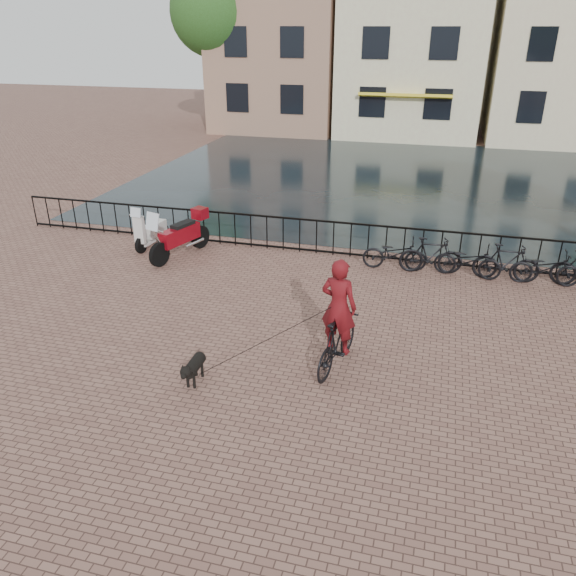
% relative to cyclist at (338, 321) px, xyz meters
% --- Properties ---
extents(ground, '(100.00, 100.00, 0.00)m').
position_rel_cyclist_xyz_m(ground, '(-1.19, -2.22, -1.01)').
color(ground, brown).
rests_on(ground, ground).
extents(canal_water, '(20.00, 20.00, 0.00)m').
position_rel_cyclist_xyz_m(canal_water, '(-1.19, 15.08, -1.01)').
color(canal_water, black).
rests_on(canal_water, ground).
extents(railing, '(20.00, 0.05, 1.02)m').
position_rel_cyclist_xyz_m(railing, '(-1.19, 5.78, -0.50)').
color(railing, black).
rests_on(railing, ground).
extents(canal_house_left, '(7.50, 9.00, 12.80)m').
position_rel_cyclist_xyz_m(canal_house_left, '(-8.69, 27.78, 5.39)').
color(canal_house_left, '#976E57').
rests_on(canal_house_left, ground).
extents(canal_house_mid, '(8.00, 9.50, 11.80)m').
position_rel_cyclist_xyz_m(canal_house_mid, '(-0.69, 27.78, 4.89)').
color(canal_house_mid, beige).
rests_on(canal_house_mid, ground).
extents(canal_house_right, '(7.00, 9.00, 13.30)m').
position_rel_cyclist_xyz_m(canal_house_right, '(7.31, 27.78, 5.64)').
color(canal_house_right, beige).
rests_on(canal_house_right, ground).
extents(tree_far_left, '(5.04, 5.04, 9.27)m').
position_rel_cyclist_xyz_m(tree_far_left, '(-12.19, 24.78, 5.72)').
color(tree_far_left, black).
rests_on(tree_far_left, ground).
extents(cyclist, '(0.93, 2.01, 2.65)m').
position_rel_cyclist_xyz_m(cyclist, '(0.00, 0.00, 0.00)').
color(cyclist, black).
rests_on(cyclist, ground).
extents(dog, '(0.29, 0.86, 0.58)m').
position_rel_cyclist_xyz_m(dog, '(-2.45, -1.19, -0.72)').
color(dog, black).
rests_on(dog, ground).
extents(motorcycle, '(1.19, 2.28, 1.59)m').
position_rel_cyclist_xyz_m(motorcycle, '(-5.39, 4.52, -0.21)').
color(motorcycle, maroon).
rests_on(motorcycle, ground).
extents(scooter, '(0.59, 1.55, 1.41)m').
position_rel_cyclist_xyz_m(scooter, '(-6.58, 5.09, -0.30)').
color(scooter, silver).
rests_on(scooter, ground).
extents(parked_bike_0, '(1.75, 0.71, 0.90)m').
position_rel_cyclist_xyz_m(parked_bike_0, '(0.61, 5.18, -0.55)').
color(parked_bike_0, black).
rests_on(parked_bike_0, ground).
extents(parked_bike_1, '(1.71, 0.69, 1.00)m').
position_rel_cyclist_xyz_m(parked_bike_1, '(1.56, 5.18, -0.51)').
color(parked_bike_1, black).
rests_on(parked_bike_1, ground).
extents(parked_bike_2, '(1.77, 0.78, 0.90)m').
position_rel_cyclist_xyz_m(parked_bike_2, '(2.51, 5.18, -0.55)').
color(parked_bike_2, black).
rests_on(parked_bike_2, ground).
extents(parked_bike_3, '(1.67, 0.48, 1.00)m').
position_rel_cyclist_xyz_m(parked_bike_3, '(3.46, 5.18, -0.51)').
color(parked_bike_3, black).
rests_on(parked_bike_3, ground).
extents(parked_bike_4, '(1.74, 0.67, 0.90)m').
position_rel_cyclist_xyz_m(parked_bike_4, '(4.41, 5.18, -0.55)').
color(parked_bike_4, black).
rests_on(parked_bike_4, ground).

